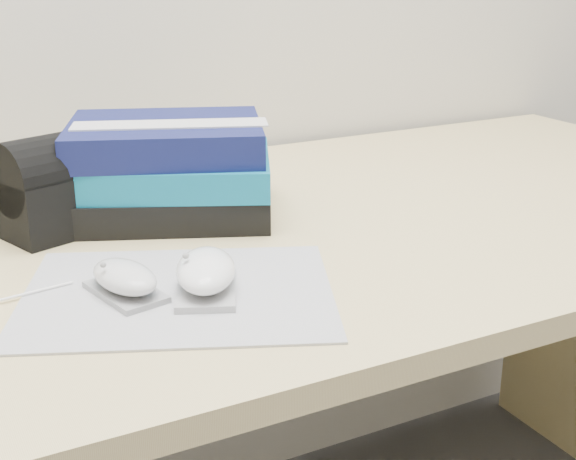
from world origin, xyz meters
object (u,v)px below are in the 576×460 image
book_stack (170,169)px  desk (288,347)px  mouse_front (206,273)px  pouch (56,186)px  mouse_rear (125,279)px

book_stack → desk: bearing=-12.8°
mouse_front → book_stack: (0.06, 0.28, 0.04)m
pouch → mouse_rear: bearing=-86.3°
desk → mouse_rear: mouse_rear is taller
pouch → book_stack: bearing=1.4°
desk → mouse_rear: (-0.31, -0.21, 0.26)m
mouse_rear → book_stack: bearing=60.2°
desk → book_stack: size_ratio=4.82×
mouse_front → pouch: bearing=109.2°
mouse_rear → pouch: size_ratio=0.67×
book_stack → pouch: bearing=-178.6°
desk → book_stack: bearing=167.2°
mouse_front → mouse_rear: bearing=159.1°
book_stack → pouch: book_stack is taller
mouse_rear → mouse_front: 0.09m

